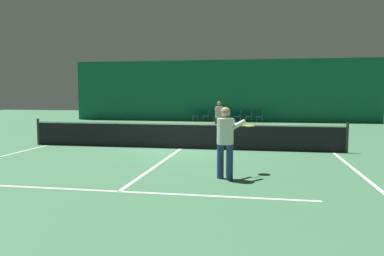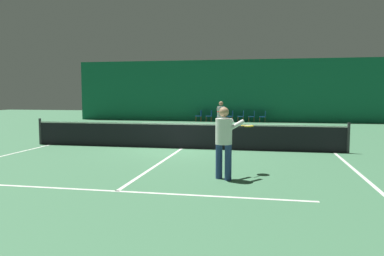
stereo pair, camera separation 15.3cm
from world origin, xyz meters
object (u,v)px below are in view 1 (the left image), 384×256
courtside_chair_6 (261,116)px  courtside_chair_2 (218,115)px  tennis_net (181,135)px  courtside_chair_4 (239,115)px  courtside_chair_3 (228,115)px  player_far (219,115)px  courtside_chair_1 (207,115)px  player_near (226,137)px  courtside_chair_5 (250,116)px  courtside_chair_0 (197,115)px

courtside_chair_6 → courtside_chair_2: bearing=-90.0°
tennis_net → courtside_chair_4: tennis_net is taller
courtside_chair_3 → player_far: bearing=1.4°
player_far → courtside_chair_6: size_ratio=2.00×
player_far → courtside_chair_2: player_far is taller
courtside_chair_1 → courtside_chair_2: 0.79m
player_near → courtside_chair_4: bearing=32.8°
player_near → player_far: player_near is taller
courtside_chair_5 → tennis_net: bearing=-9.0°
courtside_chair_4 → courtside_chair_5: same height
player_far → courtside_chair_1: 8.42m
courtside_chair_5 → courtside_chair_6: same height
tennis_net → courtside_chair_2: tennis_net is taller
courtside_chair_2 → courtside_chair_4: same height
player_far → courtside_chair_1: size_ratio=2.00×
courtside_chair_4 → courtside_chair_1: bearing=-90.0°
courtside_chair_1 → courtside_chair_5: same height
courtside_chair_0 → courtside_chair_5: size_ratio=1.00×
courtside_chair_5 → player_far: bearing=-9.5°
courtside_chair_2 → courtside_chair_1: bearing=-90.0°
courtside_chair_3 → courtside_chair_6: (2.36, 0.00, 0.00)m
courtside_chair_1 → tennis_net: bearing=3.9°
courtside_chair_4 → courtside_chair_6: size_ratio=1.00×
courtside_chair_4 → courtside_chair_5: 0.79m
courtside_chair_1 → courtside_chair_5: (3.15, 0.00, 0.00)m
courtside_chair_0 → courtside_chair_2: (1.57, 0.00, 0.00)m
player_far → courtside_chair_0: (-2.56, 8.21, -0.49)m
courtside_chair_3 → courtside_chair_6: 2.36m
player_far → courtside_chair_0: player_far is taller
courtside_chair_0 → courtside_chair_6: same height
courtside_chair_1 → courtside_chair_3: same height
courtside_chair_1 → courtside_chair_2: bearing=90.0°
courtside_chair_5 → courtside_chair_3: bearing=-90.0°
tennis_net → courtside_chair_2: 13.84m
player_far → courtside_chair_5: (1.37, 8.21, -0.49)m
courtside_chair_2 → tennis_net: bearing=0.7°
courtside_chair_3 → tennis_net: bearing=-2.6°
tennis_net → player_near: bearing=-66.2°
player_far → courtside_chair_3: player_far is taller
player_near → player_far: size_ratio=1.04×
courtside_chair_1 → player_near: bearing=9.4°
courtside_chair_1 → courtside_chair_5: size_ratio=1.00×
courtside_chair_1 → courtside_chair_2: size_ratio=1.00×
courtside_chair_3 → courtside_chair_2: bearing=-90.0°
player_near → courtside_chair_2: size_ratio=2.09×
courtside_chair_5 → player_near: bearing=-0.2°
player_far → tennis_net: bearing=-12.7°
player_near → courtside_chair_1: size_ratio=2.09×
player_far → courtside_chair_6: player_far is taller
courtside_chair_0 → courtside_chair_3: (2.36, 0.00, 0.00)m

